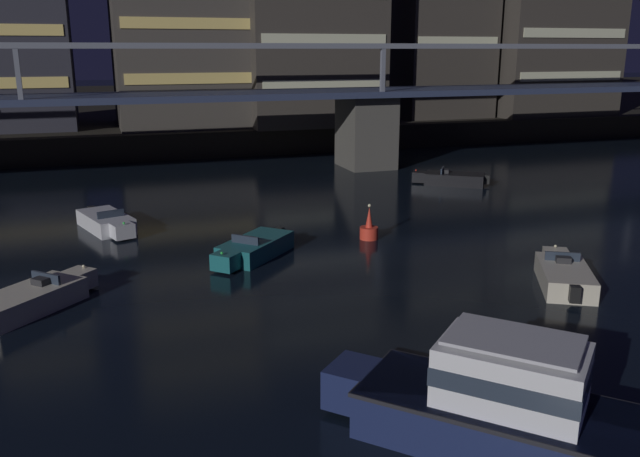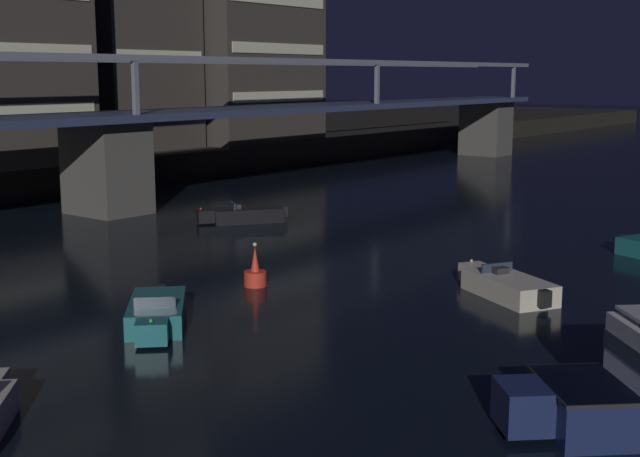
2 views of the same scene
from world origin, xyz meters
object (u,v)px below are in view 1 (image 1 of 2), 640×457
object	(u,v)px
cabin_cruiser_near_left	(521,411)
tower_west_low	(15,5)
tower_east_low	(551,12)
speedboat_near_right	(253,248)
speedboat_mid_left	(564,275)
river_bridge	(367,108)
speedboat_mid_center	(33,298)
tower_central	(306,17)
speedboat_far_left	(107,222)
speedboat_near_center	(451,179)
channel_buoy	(369,230)

from	to	relation	value
cabin_cruiser_near_left	tower_west_low	bearing A→B (deg)	104.65
tower_east_low	cabin_cruiser_near_left	size ratio (longest dim) A/B	2.65
tower_west_low	cabin_cruiser_near_left	bearing A→B (deg)	-75.35
speedboat_near_right	speedboat_mid_left	bearing A→B (deg)	-34.62
river_bridge	speedboat_mid_center	bearing A→B (deg)	-133.70
tower_west_low	tower_central	world-z (taller)	tower_west_low
speedboat_mid_left	speedboat_far_left	distance (m)	22.08
speedboat_mid_center	tower_west_low	bearing A→B (deg)	94.26
speedboat_mid_left	speedboat_far_left	bearing A→B (deg)	139.50
river_bridge	speedboat_mid_left	world-z (taller)	river_bridge
tower_central	tower_east_low	size ratio (longest dim) A/B	0.91
cabin_cruiser_near_left	speedboat_far_left	bearing A→B (deg)	109.83
speedboat_far_left	speedboat_mid_center	bearing A→B (deg)	-105.05
river_bridge	speedboat_mid_left	size ratio (longest dim) A/B	21.07
river_bridge	speedboat_mid_left	bearing A→B (deg)	-96.29
tower_central	speedboat_far_left	world-z (taller)	tower_central
cabin_cruiser_near_left	speedboat_near_center	distance (m)	31.55
speedboat_far_left	cabin_cruiser_near_left	bearing A→B (deg)	-70.17
speedboat_near_center	speedboat_mid_left	xyz separation A→B (m)	(-5.85, -19.13, 0.00)
tower_east_low	speedboat_mid_left	distance (m)	51.16
speedboat_near_center	speedboat_near_right	distance (m)	20.31
tower_central	tower_east_low	bearing A→B (deg)	-0.23
tower_west_low	channel_buoy	world-z (taller)	tower_west_low
tower_west_low	cabin_cruiser_near_left	xyz separation A→B (m)	(14.32, -54.80, -11.66)
tower_central	speedboat_mid_left	size ratio (longest dim) A/B	4.01
channel_buoy	tower_west_low	bearing A→B (deg)	115.76
tower_east_low	cabin_cruiser_near_left	world-z (taller)	tower_east_low
speedboat_near_right	speedboat_far_left	bearing A→B (deg)	131.11
tower_west_low	speedboat_mid_center	xyz separation A→B (m)	(3.11, -41.78, -12.29)
speedboat_near_right	speedboat_mid_left	xyz separation A→B (m)	(10.75, -7.42, 0.00)
speedboat_near_center	tower_east_low	bearing A→B (deg)	42.76
speedboat_mid_left	speedboat_far_left	xyz separation A→B (m)	(-16.79, 14.34, 0.00)
tower_west_low	river_bridge	bearing A→B (deg)	-35.12
tower_central	cabin_cruiser_near_left	size ratio (longest dim) A/B	2.43
tower_west_low	speedboat_near_center	xyz separation A→B (m)	(28.54, -26.64, -12.29)
river_bridge	speedboat_mid_center	distance (m)	33.01
river_bridge	speedboat_near_center	distance (m)	9.91
river_bridge	speedboat_mid_center	xyz separation A→B (m)	(-22.63, -23.68, -4.17)
tower_central	speedboat_near_right	bearing A→B (deg)	-111.40
speedboat_near_right	channel_buoy	bearing A→B (deg)	10.27
tower_east_low	speedboat_mid_left	world-z (taller)	tower_east_low
tower_central	tower_east_low	world-z (taller)	tower_east_low
speedboat_mid_left	speedboat_mid_center	world-z (taller)	same
cabin_cruiser_near_left	speedboat_mid_center	size ratio (longest dim) A/B	1.84
speedboat_far_left	channel_buoy	world-z (taller)	channel_buoy
speedboat_near_center	speedboat_near_right	world-z (taller)	same
speedboat_far_left	river_bridge	bearing A→B (deg)	33.88
speedboat_near_right	speedboat_mid_center	world-z (taller)	same
river_bridge	speedboat_far_left	distance (m)	24.26
cabin_cruiser_near_left	speedboat_near_center	bearing A→B (deg)	63.22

